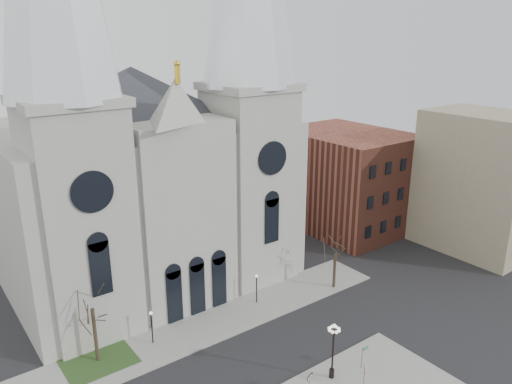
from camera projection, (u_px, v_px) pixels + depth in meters
sidewalk_far at (211, 324)px, 49.21m from camera, size 40.00×6.00×0.14m
grass_patch at (98, 361)px, 43.70m from camera, size 6.00×5.00×0.18m
cathedral at (147, 122)px, 52.56m from camera, size 33.00×26.66×54.00m
bg_building_brick at (345, 179)px, 72.55m from camera, size 14.00×18.00×14.00m
bg_building_tan at (480, 182)px, 64.30m from camera, size 10.00×14.00×18.00m
tree_left at (92, 305)px, 42.00m from camera, size 3.20×3.20×7.50m
tree_right at (335, 252)px, 54.88m from camera, size 3.20×3.20×6.00m
ped_lamp_left at (151, 322)px, 45.48m from camera, size 0.32×0.32×3.26m
ped_lamp_right at (257, 284)px, 52.31m from camera, size 0.32×0.32×3.26m
stop_sign at (364, 372)px, 39.81m from camera, size 0.72×0.32×2.15m
globe_lamp at (333, 344)px, 40.56m from camera, size 1.39×1.39×5.08m
one_way_sign at (309, 380)px, 39.16m from camera, size 0.81×0.31×1.93m
street_name_sign at (363, 355)px, 42.32m from camera, size 0.67×0.10×2.08m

